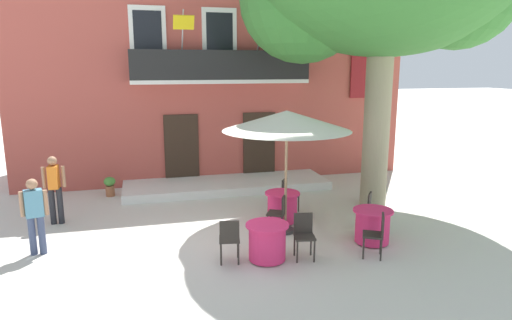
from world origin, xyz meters
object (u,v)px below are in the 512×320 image
pedestrian_mid_plaza (54,186)px  cafe_table_near_tree (282,207)px  ground_planter_left (110,185)px  cafe_chair_near_tree_0 (288,193)px  cafe_chair_middle_0 (374,209)px  cafe_chair_middle_1 (377,232)px  cafe_chair_front_0 (229,238)px  cafe_table_middle (372,226)px  cafe_table_front (267,242)px  cafe_chair_front_1 (304,233)px  pedestrian_near_entrance (35,212)px  cafe_umbrella (287,121)px  cafe_chair_near_tree_1 (279,211)px

pedestrian_mid_plaza → cafe_table_near_tree: bearing=-13.2°
pedestrian_mid_plaza → ground_planter_left: bearing=62.9°
cafe_table_near_tree → cafe_chair_near_tree_0: 0.77m
ground_planter_left → cafe_chair_near_tree_0: bearing=-31.0°
cafe_chair_middle_0 → cafe_chair_middle_1: bearing=-116.6°
cafe_chair_near_tree_0 → cafe_chair_front_0: (-2.11, -2.68, 0.00)m
cafe_chair_front_0 → cafe_table_middle: bearing=4.1°
cafe_table_front → cafe_chair_front_1: cafe_chair_front_1 is taller
cafe_table_near_tree → cafe_chair_front_0: (-1.74, -2.02, 0.14)m
cafe_table_front → pedestrian_near_entrance: bearing=161.8°
cafe_chair_front_0 → pedestrian_mid_plaza: 4.95m
cafe_umbrella → cafe_table_front: bearing=-121.1°
cafe_table_near_tree → cafe_chair_front_1: cafe_chair_front_1 is taller
cafe_chair_middle_1 → cafe_table_front: bearing=169.4°
pedestrian_near_entrance → cafe_chair_middle_1: bearing=-15.8°
cafe_chair_near_tree_0 → cafe_chair_middle_1: bearing=-75.3°
cafe_chair_front_0 → pedestrian_mid_plaza: bearing=138.1°
cafe_chair_middle_0 → cafe_chair_front_0: size_ratio=1.00×
cafe_umbrella → cafe_chair_near_tree_0: bearing=68.9°
cafe_chair_near_tree_0 → cafe_chair_middle_0: size_ratio=1.00×
cafe_chair_near_tree_0 → cafe_table_front: cafe_chair_near_tree_0 is taller
cafe_chair_middle_0 → cafe_chair_front_0: same height
cafe_chair_middle_0 → ground_planter_left: (-6.16, 4.60, -0.20)m
cafe_chair_near_tree_0 → ground_planter_left: bearing=149.0°
cafe_chair_middle_0 → pedestrian_near_entrance: 7.38m
cafe_chair_middle_0 → pedestrian_mid_plaza: 7.68m
cafe_table_near_tree → cafe_chair_middle_1: size_ratio=0.95×
cafe_chair_near_tree_1 → pedestrian_mid_plaza: (-5.11, 1.97, 0.43)m
cafe_table_middle → cafe_chair_middle_0: cafe_chair_middle_0 is taller
cafe_chair_near_tree_1 → cafe_chair_middle_1: 2.33m
cafe_chair_middle_0 → pedestrian_near_entrance: size_ratio=0.57×
cafe_table_middle → pedestrian_mid_plaza: (-6.90, 3.06, 0.57)m
cafe_chair_near_tree_1 → ground_planter_left: (-4.00, 4.15, -0.20)m
cafe_table_near_tree → cafe_umbrella: bearing=-102.1°
cafe_chair_middle_1 → pedestrian_mid_plaza: bearing=150.4°
cafe_chair_near_tree_0 → pedestrian_near_entrance: 5.99m
cafe_chair_near_tree_1 → ground_planter_left: size_ratio=1.55×
cafe_table_middle → pedestrian_mid_plaza: pedestrian_mid_plaza is taller
cafe_chair_near_tree_1 → cafe_chair_front_0: (-1.44, -1.33, 0.00)m
cafe_chair_front_1 → cafe_table_near_tree: bearing=83.8°
pedestrian_near_entrance → pedestrian_mid_plaza: 1.88m
cafe_table_near_tree → cafe_table_front: same height
cafe_chair_near_tree_0 → cafe_umbrella: 2.53m
cafe_chair_middle_1 → ground_planter_left: 8.09m
cafe_chair_front_0 → ground_planter_left: bearing=115.0°
ground_planter_left → cafe_table_middle: bearing=-42.3°
cafe_chair_middle_1 → cafe_table_front: size_ratio=1.05×
ground_planter_left → pedestrian_near_entrance: bearing=-106.3°
cafe_chair_middle_0 → cafe_table_near_tree: bearing=148.6°
ground_planter_left → cafe_chair_near_tree_1: bearing=-46.1°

